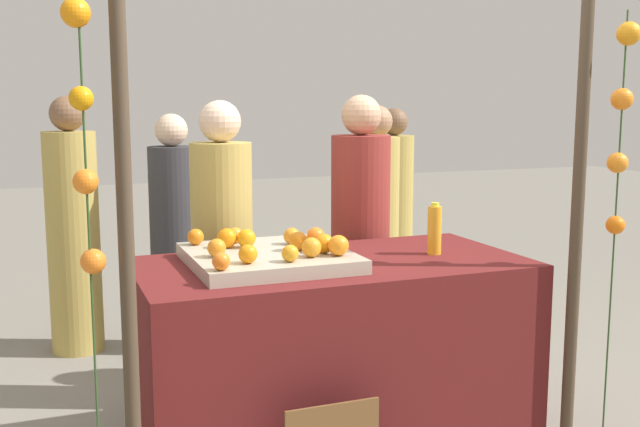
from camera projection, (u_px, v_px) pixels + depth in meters
stall_counter at (332, 355)px, 3.48m from camera, size 1.77×0.89×0.90m
orange_tray at (268, 258)px, 3.35m from camera, size 0.70×0.71×0.06m
orange_0 at (324, 244)px, 3.29m from camera, size 0.09×0.09×0.09m
orange_1 at (221, 261)px, 2.96m from camera, size 0.07×0.07×0.07m
orange_2 at (248, 254)px, 3.08m from camera, size 0.08×0.08×0.08m
orange_3 at (338, 245)px, 3.24m from camera, size 0.09×0.09×0.09m
orange_4 at (196, 237)px, 3.48m from camera, size 0.08×0.08×0.08m
orange_5 at (246, 238)px, 3.42m from camera, size 0.09×0.09×0.09m
orange_6 at (312, 247)px, 3.21m from camera, size 0.09×0.09×0.09m
orange_7 at (292, 236)px, 3.50m from camera, size 0.08×0.08×0.08m
orange_8 at (316, 236)px, 3.47m from camera, size 0.09×0.09×0.09m
orange_9 at (298, 241)px, 3.35m from camera, size 0.09×0.09×0.09m
orange_10 at (235, 235)px, 3.53m from camera, size 0.07×0.07×0.07m
orange_11 at (227, 238)px, 3.41m from camera, size 0.09×0.09×0.09m
orange_12 at (217, 248)px, 3.21m from camera, size 0.08×0.08×0.08m
orange_13 at (290, 253)px, 3.11m from camera, size 0.07×0.07×0.07m
juice_bottle at (435, 230)px, 3.56m from camera, size 0.07×0.07×0.25m
vendor_left at (223, 264)px, 3.99m from camera, size 0.33×0.33×1.63m
vendor_right at (360, 252)px, 4.24m from camera, size 0.33×0.33×1.66m
crowd_person_0 at (375, 230)px, 5.15m from camera, size 0.32×0.32×1.60m
crowd_person_1 at (73, 235)px, 4.81m from camera, size 0.33×0.33×1.66m
crowd_person_2 at (174, 242)px, 4.85m from camera, size 0.31×0.31×1.55m
crowd_person_3 at (393, 215)px, 5.91m from camera, size 0.31×0.31×1.57m
canopy_post_left at (127, 253)px, 2.59m from camera, size 0.06×0.06×2.20m
canopy_post_right at (577, 221)px, 3.28m from camera, size 0.06×0.06×2.20m
garland_strand_left at (84, 137)px, 2.49m from camera, size 0.11×0.10×2.01m
garland_strand_right at (622, 120)px, 3.24m from camera, size 0.11×0.11×2.01m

